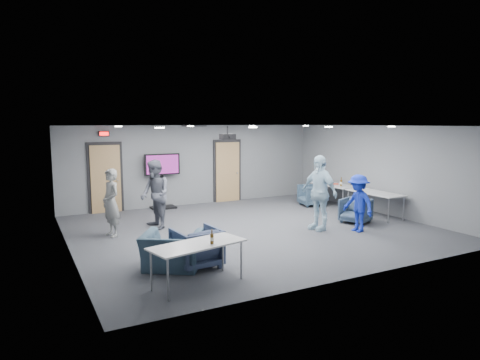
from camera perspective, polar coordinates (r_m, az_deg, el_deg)
name	(u,v)px	position (r m, az deg, el deg)	size (l,w,h in m)	color
floor	(252,229)	(11.37, 1.62, -6.52)	(9.00, 9.00, 0.00)	#3B3E43
ceiling	(252,126)	(11.03, 1.68, 7.22)	(9.00, 9.00, 0.00)	silver
wall_back	(195,165)	(14.72, -5.99, 2.01)	(9.00, 0.02, 2.70)	slate
wall_front	(362,204)	(7.92, 15.97, -3.05)	(9.00, 0.02, 2.70)	slate
wall_left	(67,191)	(9.76, -22.07, -1.34)	(0.02, 8.00, 2.70)	slate
wall_right	(379,170)	(13.87, 18.10, 1.34)	(0.02, 8.00, 2.70)	slate
door_left	(106,178)	(13.89, -17.48, 0.20)	(1.06, 0.17, 2.24)	black
door_right	(227,171)	(15.18, -1.70, 1.15)	(1.06, 0.17, 2.24)	black
exit_sign	(104,134)	(13.76, -17.70, 5.90)	(0.32, 0.08, 0.16)	black
hvac_diffuser	(194,126)	(13.35, -6.16, 7.18)	(0.60, 0.60, 0.03)	black
downlights	(252,127)	(11.03, 1.68, 7.14)	(6.18, 3.78, 0.02)	white
person_a	(111,203)	(10.94, -16.82, -2.93)	(0.61, 0.40, 1.67)	gray
person_b	(155,194)	(11.45, -11.26, -1.90)	(0.89, 0.69, 1.82)	#505460
person_c	(319,193)	(11.30, 10.49, -1.67)	(1.15, 0.48, 1.96)	silver
person_d	(358,203)	(11.36, 15.47, -3.01)	(0.95, 0.55, 1.47)	#1A2EAB
chair_right_a	(312,195)	(14.64, 9.52, -2.01)	(0.76, 0.78, 0.71)	#374C5F
chair_right_b	(356,211)	(12.39, 15.15, -3.97)	(0.73, 0.76, 0.69)	#374960
chair_front_a	(197,247)	(8.42, -5.81, -8.92)	(0.82, 0.85, 0.77)	#3A4664
chair_front_b	(172,251)	(8.38, -9.07, -9.30)	(1.08, 0.94, 0.70)	#364C5D
table_right_a	(333,185)	(14.74, 12.33, -0.71)	(0.77, 1.84, 0.73)	#AFB2B3
table_right_b	(375,194)	(13.36, 17.56, -1.75)	(0.75, 1.80, 0.73)	#AFB2B3
table_front_left	(198,246)	(7.43, -5.66, -8.80)	(1.78, 1.04, 0.73)	#AFB2B3
bottle_front	(212,239)	(7.35, -3.76, -7.80)	(0.07, 0.07, 0.25)	#55370E
bottle_right	(341,183)	(14.33, 13.33, -0.36)	(0.08, 0.08, 0.29)	#55370E
snack_box	(336,184)	(14.68, 12.64, -0.51)	(0.17, 0.11, 0.04)	#D04934
wrapper	(365,189)	(13.70, 16.28, -1.18)	(0.21, 0.14, 0.05)	silver
tv_stand	(163,178)	(14.10, -10.29, 0.33)	(1.17, 0.56, 1.79)	black
projector	(228,136)	(11.92, -1.67, 5.82)	(0.40, 0.38, 0.37)	black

